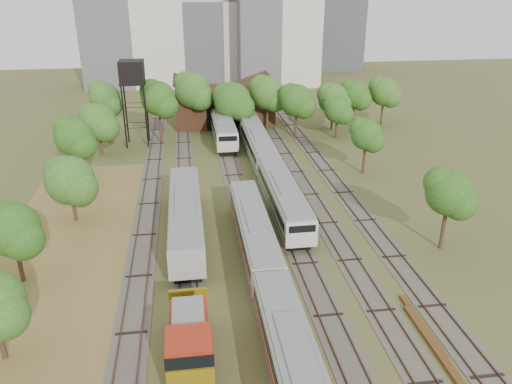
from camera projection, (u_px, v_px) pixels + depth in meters
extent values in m
plane|color=#475123|center=(312.00, 348.00, 33.03)|extent=(240.00, 240.00, 0.00)
cube|color=brown|center=(56.00, 300.00, 37.95)|extent=(14.00, 60.00, 0.04)
cube|color=#4C473D|center=(149.00, 204.00, 54.21)|extent=(2.60, 80.00, 0.06)
cube|color=#472D1E|center=(142.00, 203.00, 54.08)|extent=(0.08, 80.00, 0.14)
cube|color=#472D1E|center=(155.00, 203.00, 54.27)|extent=(0.08, 80.00, 0.14)
cube|color=#4C473D|center=(186.00, 202.00, 54.73)|extent=(2.60, 80.00, 0.06)
cube|color=#472D1E|center=(179.00, 201.00, 54.60)|extent=(0.08, 80.00, 0.14)
cube|color=#472D1E|center=(192.00, 201.00, 54.79)|extent=(0.08, 80.00, 0.14)
cube|color=#4C473D|center=(240.00, 199.00, 55.52)|extent=(2.60, 80.00, 0.06)
cube|color=#472D1E|center=(233.00, 198.00, 55.39)|extent=(0.08, 80.00, 0.14)
cube|color=#472D1E|center=(246.00, 197.00, 55.57)|extent=(0.08, 80.00, 0.14)
cube|color=#4C473D|center=(275.00, 197.00, 56.04)|extent=(2.60, 80.00, 0.06)
cube|color=#472D1E|center=(269.00, 196.00, 55.91)|extent=(0.08, 80.00, 0.14)
cube|color=#472D1E|center=(281.00, 195.00, 56.10)|extent=(0.08, 80.00, 0.14)
cube|color=#4C473D|center=(310.00, 195.00, 56.56)|extent=(2.60, 80.00, 0.06)
cube|color=#472D1E|center=(304.00, 194.00, 56.43)|extent=(0.08, 80.00, 0.14)
cube|color=#472D1E|center=(316.00, 193.00, 56.62)|extent=(0.08, 80.00, 0.14)
cube|color=#4C473D|center=(344.00, 193.00, 57.09)|extent=(2.60, 80.00, 0.06)
cube|color=#472D1E|center=(338.00, 192.00, 56.96)|extent=(0.08, 80.00, 0.14)
cube|color=#472D1E|center=(350.00, 191.00, 57.15)|extent=(0.08, 80.00, 0.14)
cube|color=beige|center=(296.00, 371.00, 28.48)|extent=(2.68, 17.00, 2.31)
cube|color=black|center=(296.00, 367.00, 28.37)|extent=(2.74, 15.64, 0.78)
cube|color=slate|center=(297.00, 353.00, 27.96)|extent=(2.46, 16.66, 0.33)
cube|color=maroon|center=(296.00, 380.00, 28.73)|extent=(2.74, 16.66, 0.42)
cube|color=black|center=(254.00, 246.00, 45.01)|extent=(2.03, 15.64, 0.74)
cube|color=beige|center=(254.00, 231.00, 44.42)|extent=(2.68, 17.00, 2.31)
cube|color=black|center=(254.00, 228.00, 44.31)|extent=(2.74, 15.64, 0.78)
cube|color=slate|center=(254.00, 217.00, 43.90)|extent=(2.46, 16.66, 0.33)
cube|color=maroon|center=(254.00, 237.00, 44.67)|extent=(2.74, 16.66, 0.42)
cube|color=black|center=(283.00, 210.00, 51.80)|extent=(2.14, 15.64, 0.78)
cube|color=beige|center=(283.00, 196.00, 51.17)|extent=(2.82, 17.00, 2.43)
cube|color=black|center=(283.00, 194.00, 51.06)|extent=(2.88, 15.64, 0.83)
cube|color=slate|center=(283.00, 184.00, 50.62)|extent=(2.60, 16.66, 0.35)
cube|color=#1B6D24|center=(283.00, 202.00, 51.44)|extent=(2.88, 16.66, 0.44)
cube|color=beige|center=(302.00, 236.00, 43.52)|extent=(2.86, 0.25, 2.19)
cube|color=black|center=(258.00, 156.00, 67.74)|extent=(2.14, 15.64, 0.78)
cube|color=beige|center=(258.00, 145.00, 67.11)|extent=(2.82, 17.00, 2.43)
cube|color=black|center=(258.00, 143.00, 66.99)|extent=(2.88, 15.64, 0.83)
cube|color=slate|center=(258.00, 135.00, 66.56)|extent=(2.60, 16.66, 0.35)
cube|color=#1B6D24|center=(258.00, 150.00, 67.37)|extent=(2.88, 16.66, 0.44)
cube|color=black|center=(243.00, 123.00, 83.67)|extent=(2.14, 15.64, 0.78)
cube|color=beige|center=(243.00, 113.00, 83.04)|extent=(2.82, 17.00, 2.43)
cube|color=black|center=(243.00, 112.00, 82.93)|extent=(2.88, 15.64, 0.83)
cube|color=slate|center=(243.00, 105.00, 82.49)|extent=(2.60, 16.66, 0.35)
cube|color=#1B6D24|center=(243.00, 117.00, 83.31)|extent=(2.88, 16.66, 0.44)
cube|color=black|center=(223.00, 138.00, 75.53)|extent=(2.23, 14.72, 0.81)
cube|color=beige|center=(223.00, 127.00, 74.88)|extent=(2.94, 16.00, 2.54)
cube|color=black|center=(223.00, 125.00, 74.76)|extent=(3.00, 14.72, 0.86)
cube|color=slate|center=(223.00, 118.00, 74.31)|extent=(2.71, 15.68, 0.37)
cube|color=#1B6D24|center=(223.00, 132.00, 75.16)|extent=(3.00, 15.68, 0.46)
cube|color=beige|center=(228.00, 144.00, 67.69)|extent=(2.98, 0.25, 2.28)
cube|color=black|center=(190.00, 351.00, 32.14)|extent=(2.20, 7.20, 0.90)
cube|color=maroon|center=(189.00, 328.00, 32.39)|extent=(2.50, 4.40, 1.50)
cube|color=maroon|center=(190.00, 356.00, 29.06)|extent=(2.70, 2.60, 2.70)
cube|color=black|center=(189.00, 347.00, 28.81)|extent=(2.75, 2.65, 0.90)
cube|color=gold|center=(191.00, 382.00, 28.09)|extent=(2.70, 0.20, 1.80)
cube|color=gold|center=(188.00, 300.00, 35.28)|extent=(2.70, 0.20, 1.80)
cube|color=slate|center=(188.00, 314.00, 31.02)|extent=(2.00, 3.60, 0.20)
cube|color=black|center=(186.00, 232.00, 47.39)|extent=(2.25, 16.56, 0.82)
cube|color=gray|center=(185.00, 216.00, 46.73)|extent=(2.96, 18.00, 2.55)
cube|color=black|center=(185.00, 213.00, 46.61)|extent=(3.02, 16.56, 0.87)
cube|color=slate|center=(185.00, 202.00, 46.16)|extent=(2.72, 17.64, 0.37)
cylinder|color=black|center=(124.00, 118.00, 70.45)|extent=(0.22, 0.22, 8.98)
cylinder|color=black|center=(146.00, 117.00, 70.85)|extent=(0.22, 0.22, 8.98)
cylinder|color=black|center=(126.00, 113.00, 73.21)|extent=(0.22, 0.22, 8.98)
cylinder|color=black|center=(147.00, 112.00, 73.60)|extent=(0.22, 0.22, 8.98)
cube|color=black|center=(133.00, 83.00, 70.23)|extent=(3.53, 3.53, 0.20)
cube|color=black|center=(132.00, 71.00, 69.59)|extent=(3.37, 3.37, 3.03)
cube|color=brown|center=(432.00, 343.00, 33.30)|extent=(0.53, 7.99, 0.27)
cube|color=brown|center=(422.00, 324.00, 35.11)|extent=(0.43, 6.87, 0.22)
cube|color=#331B12|center=(224.00, 106.00, 84.63)|extent=(16.00, 11.00, 5.50)
cube|color=#331B12|center=(199.00, 87.00, 82.79)|extent=(8.45, 11.55, 2.96)
cube|color=#331B12|center=(247.00, 85.00, 83.84)|extent=(8.45, 11.55, 2.96)
cube|color=black|center=(226.00, 117.00, 79.88)|extent=(6.40, 0.15, 4.12)
cylinder|color=#382616|center=(0.00, 337.00, 31.49)|extent=(0.36, 0.36, 3.36)
cylinder|color=#382616|center=(19.00, 261.00, 39.66)|extent=(0.36, 0.36, 3.71)
sphere|color=#185015|center=(12.00, 229.00, 38.53)|extent=(4.30, 4.30, 4.30)
cylinder|color=#382616|center=(74.00, 205.00, 49.85)|extent=(0.36, 0.36, 3.47)
sphere|color=#185015|center=(70.00, 180.00, 48.80)|extent=(4.83, 4.83, 4.83)
cylinder|color=#382616|center=(78.00, 166.00, 58.71)|extent=(0.36, 0.36, 4.58)
sphere|color=#185015|center=(74.00, 137.00, 57.33)|extent=(4.46, 4.46, 4.46)
cylinder|color=#382616|center=(100.00, 142.00, 68.77)|extent=(0.36, 0.36, 3.70)
sphere|color=#185015|center=(98.00, 122.00, 67.65)|extent=(5.11, 5.11, 5.11)
cylinder|color=#382616|center=(108.00, 125.00, 73.76)|extent=(0.36, 0.36, 5.28)
sphere|color=#185015|center=(105.00, 98.00, 72.16)|extent=(4.39, 4.39, 4.39)
cylinder|color=#382616|center=(160.00, 126.00, 73.52)|extent=(0.36, 0.36, 5.27)
sphere|color=#185015|center=(158.00, 98.00, 71.92)|extent=(4.97, 4.97, 4.97)
cylinder|color=#382616|center=(194.00, 116.00, 79.23)|extent=(0.36, 0.36, 5.19)
sphere|color=#185015|center=(193.00, 90.00, 77.66)|extent=(5.54, 5.54, 5.54)
cylinder|color=#382616|center=(233.00, 123.00, 76.70)|extent=(0.36, 0.36, 4.37)
sphere|color=#185015|center=(233.00, 101.00, 75.38)|extent=(5.66, 5.66, 5.66)
cylinder|color=#382616|center=(267.00, 116.00, 79.66)|extent=(0.36, 0.36, 4.83)
sphere|color=#185015|center=(267.00, 93.00, 78.20)|extent=(5.34, 5.34, 5.34)
cylinder|color=#382616|center=(296.00, 123.00, 76.52)|extent=(0.36, 0.36, 4.48)
sphere|color=#185015|center=(297.00, 101.00, 75.16)|extent=(4.90, 4.90, 4.90)
cylinder|color=#382616|center=(332.00, 118.00, 80.06)|extent=(0.36, 0.36, 4.02)
sphere|color=#185015|center=(333.00, 99.00, 78.85)|extent=(4.79, 4.79, 4.79)
cylinder|color=#382616|center=(353.00, 115.00, 81.70)|extent=(0.36, 0.36, 4.26)
sphere|color=#185015|center=(355.00, 95.00, 80.41)|extent=(4.54, 4.54, 4.54)
cylinder|color=#382616|center=(382.00, 112.00, 83.17)|extent=(0.36, 0.36, 4.39)
sphere|color=#185015|center=(384.00, 91.00, 81.84)|extent=(4.69, 4.69, 4.69)
cylinder|color=#382616|center=(443.00, 227.00, 44.51)|extent=(0.36, 0.36, 4.30)
sphere|color=#185015|center=(449.00, 193.00, 43.20)|extent=(4.07, 4.07, 4.07)
cylinder|color=#382616|center=(364.00, 158.00, 62.19)|extent=(0.36, 0.36, 3.94)
sphere|color=#185015|center=(366.00, 135.00, 60.99)|extent=(3.80, 3.80, 3.80)
cylinder|color=#382616|center=(336.00, 127.00, 76.06)|extent=(0.36, 0.36, 3.52)
sphere|color=#185015|center=(338.00, 110.00, 75.00)|extent=(4.04, 4.04, 4.04)
cube|color=#BAB4A8|center=(220.00, 0.00, 117.28)|extent=(20.00, 18.00, 36.00)
cube|color=#46494E|center=(338.00, 14.00, 132.15)|extent=(12.00, 12.00, 28.00)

